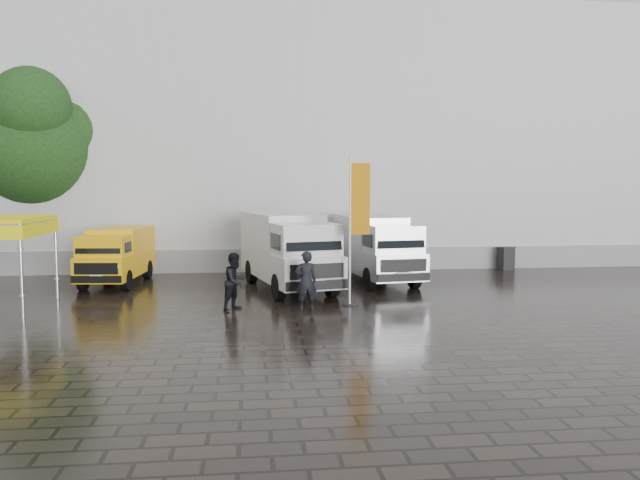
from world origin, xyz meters
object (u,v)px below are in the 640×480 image
object	(u,v)px
van_silver	(375,249)
wheelie_bin	(506,258)
person_front	(306,281)
van_yellow	(117,256)
van_white	(288,252)
person_tent	(235,281)
flagpole	(356,224)

from	to	relation	value
van_silver	wheelie_bin	size ratio (longest dim) A/B	5.76
person_front	van_yellow	bearing A→B (deg)	-48.74
van_yellow	van_white	xyz separation A→B (m)	(6.45, -1.88, 0.31)
wheelie_bin	van_yellow	bearing A→B (deg)	178.42
van_yellow	person_tent	distance (m)	7.16
wheelie_bin	flagpole	bearing A→B (deg)	-147.00
wheelie_bin	person_front	world-z (taller)	person_front
van_yellow	van_silver	size ratio (longest dim) A/B	0.78
flagpole	person_tent	size ratio (longest dim) A/B	2.67
wheelie_bin	person_tent	xyz separation A→B (m)	(-11.83, -7.77, 0.36)
flagpole	person_tent	xyz separation A→B (m)	(-3.76, -0.35, -1.70)
van_silver	flagpole	bearing A→B (deg)	-116.67
van_silver	van_yellow	bearing A→B (deg)	169.26
flagpole	wheelie_bin	xyz separation A→B (m)	(8.07, 7.42, -2.06)
van_silver	wheelie_bin	xyz separation A→B (m)	(6.51, 2.76, -0.77)
van_silver	flagpole	size ratio (longest dim) A/B	1.27
van_white	flagpole	xyz separation A→B (m)	(1.94, -3.22, 1.21)
van_yellow	flagpole	distance (m)	9.94
van_yellow	van_silver	distance (m)	9.96
van_silver	flagpole	distance (m)	5.08
van_white	flagpole	distance (m)	3.95
van_white	person_tent	bearing A→B (deg)	-130.25
person_front	van_white	bearing A→B (deg)	-93.43
flagpole	wheelie_bin	world-z (taller)	flagpole
van_white	van_silver	size ratio (longest dim) A/B	1.07
van_yellow	van_silver	xyz separation A→B (m)	(9.95, -0.44, 0.21)
person_front	flagpole	bearing A→B (deg)	-163.20
person_tent	van_yellow	bearing A→B (deg)	81.21
van_silver	person_front	distance (m)	6.29
wheelie_bin	person_front	size ratio (longest dim) A/B	0.57
person_front	person_tent	distance (m)	2.16
van_yellow	flagpole	size ratio (longest dim) A/B	0.99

